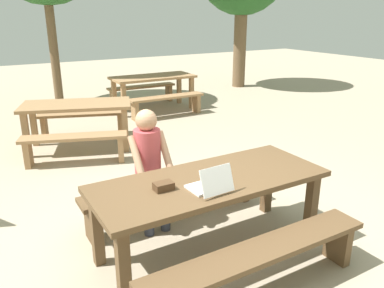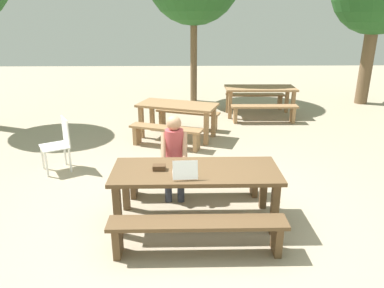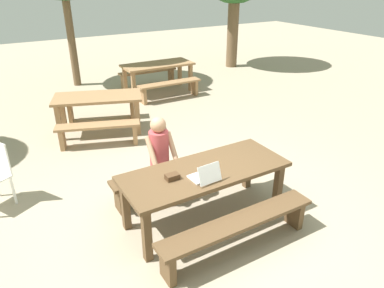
{
  "view_description": "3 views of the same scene",
  "coord_description": "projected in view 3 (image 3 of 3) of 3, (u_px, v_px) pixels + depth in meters",
  "views": [
    {
      "loc": [
        -1.7,
        -2.59,
        2.11
      ],
      "look_at": [
        -0.04,
        0.25,
        0.98
      ],
      "focal_mm": 36.11,
      "sensor_mm": 36.0,
      "label": 1
    },
    {
      "loc": [
        -0.14,
        -4.17,
        2.57
      ],
      "look_at": [
        -0.04,
        0.25,
        0.98
      ],
      "focal_mm": 34.02,
      "sensor_mm": 36.0,
      "label": 2
    },
    {
      "loc": [
        -2.08,
        -3.21,
        2.92
      ],
      "look_at": [
        -0.04,
        0.25,
        0.98
      ],
      "focal_mm": 33.54,
      "sensor_mm": 36.0,
      "label": 3
    }
  ],
  "objects": [
    {
      "name": "ground_plane",
      "position": [
        204.0,
        217.0,
        4.72
      ],
      "size": [
        30.0,
        30.0,
        0.0
      ],
      "primitive_type": "plane",
      "color": "tan"
    },
    {
      "name": "picnic_table_front",
      "position": [
        205.0,
        176.0,
        4.44
      ],
      "size": [
        2.1,
        0.84,
        0.73
      ],
      "color": "brown",
      "rests_on": "ground"
    },
    {
      "name": "bench_near",
      "position": [
        238.0,
        227.0,
        4.03
      ],
      "size": [
        1.99,
        0.3,
        0.42
      ],
      "color": "brown",
      "rests_on": "ground"
    },
    {
      "name": "bench_far",
      "position": [
        178.0,
        173.0,
        5.12
      ],
      "size": [
        1.99,
        0.3,
        0.42
      ],
      "color": "brown",
      "rests_on": "ground"
    },
    {
      "name": "laptop",
      "position": [
        205.0,
        176.0,
        4.15
      ],
      "size": [
        0.31,
        0.32,
        0.23
      ],
      "rotation": [
        0.0,
        0.0,
        3.19
      ],
      "color": "white",
      "rests_on": "picnic_table_front"
    },
    {
      "name": "small_pouch",
      "position": [
        172.0,
        177.0,
        4.18
      ],
      "size": [
        0.16,
        0.11,
        0.06
      ],
      "color": "#4C331E",
      "rests_on": "picnic_table_front"
    },
    {
      "name": "person_seated",
      "position": [
        161.0,
        155.0,
        4.79
      ],
      "size": [
        0.37,
        0.39,
        1.23
      ],
      "color": "#333847",
      "rests_on": "ground"
    },
    {
      "name": "picnic_table_mid",
      "position": [
        98.0,
        102.0,
        6.98
      ],
      "size": [
        1.83,
        1.28,
        0.75
      ],
      "rotation": [
        0.0,
        0.0,
        -0.34
      ],
      "color": "#9E754C",
      "rests_on": "ground"
    },
    {
      "name": "bench_mid_south",
      "position": [
        98.0,
        130.0,
        6.52
      ],
      "size": [
        1.51,
        0.79,
        0.43
      ],
      "rotation": [
        0.0,
        0.0,
        -0.34
      ],
      "color": "#9E754C",
      "rests_on": "ground"
    },
    {
      "name": "bench_mid_north",
      "position": [
        101.0,
        105.0,
        7.71
      ],
      "size": [
        1.51,
        0.79,
        0.43
      ],
      "rotation": [
        0.0,
        0.0,
        -0.34
      ],
      "color": "#9E754C",
      "rests_on": "ground"
    },
    {
      "name": "picnic_table_rear",
      "position": [
        158.0,
        68.0,
        9.33
      ],
      "size": [
        1.82,
        0.83,
        0.76
      ],
      "rotation": [
        0.0,
        0.0,
        -0.01
      ],
      "color": "#9E754C",
      "rests_on": "ground"
    },
    {
      "name": "bench_rear_south",
      "position": [
        170.0,
        87.0,
        8.93
      ],
      "size": [
        1.64,
        0.32,
        0.44
      ],
      "rotation": [
        0.0,
        0.0,
        -0.01
      ],
      "color": "#9E754C",
      "rests_on": "ground"
    },
    {
      "name": "bench_rear_north",
      "position": [
        148.0,
        74.0,
        10.0
      ],
      "size": [
        1.64,
        0.32,
        0.44
      ],
      "rotation": [
        0.0,
        0.0,
        -0.01
      ],
      "color": "#9E754C",
      "rests_on": "ground"
    }
  ]
}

